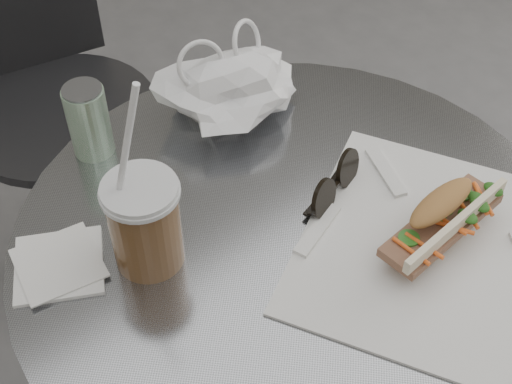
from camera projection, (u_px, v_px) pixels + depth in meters
cafe_table at (288, 342)px, 1.15m from camera, size 0.76×0.76×0.74m
chair_far at (67, 150)px, 1.63m from camera, size 0.41×0.44×0.78m
sandwich_paper at (435, 250)px, 0.93m from camera, size 0.48×0.47×0.00m
banh_mi at (440, 220)px, 0.91m from camera, size 0.24×0.11×0.08m
iced_coffee at (145, 222)px, 0.88m from camera, size 0.10×0.10×0.28m
sunglasses at (334, 185)px, 0.98m from camera, size 0.13×0.07×0.06m
plastic_bag at (233, 89)px, 1.08m from camera, size 0.22×0.18×0.10m
napkin_stack at (59, 264)px, 0.91m from camera, size 0.15×0.15×0.01m
drink_can at (89, 121)px, 1.02m from camera, size 0.06×0.06×0.11m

